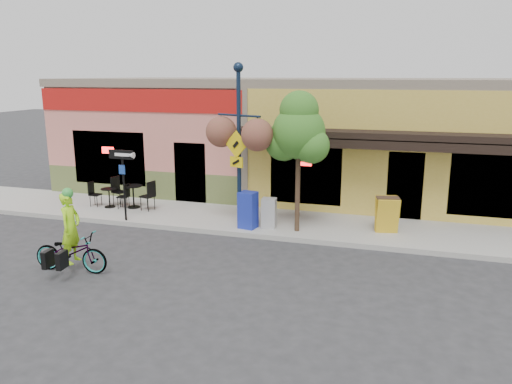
% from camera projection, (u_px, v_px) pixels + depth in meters
% --- Properties ---
extents(ground, '(90.00, 90.00, 0.00)m').
position_uv_depth(ground, '(239.00, 243.00, 14.13)').
color(ground, '#2D2D30').
rests_on(ground, ground).
extents(sidewalk, '(24.00, 3.00, 0.15)m').
position_uv_depth(sidewalk, '(259.00, 221.00, 15.97)').
color(sidewalk, '#9E9B93').
rests_on(sidewalk, ground).
extents(curb, '(24.00, 0.12, 0.15)m').
position_uv_depth(curb, '(245.00, 235.00, 14.62)').
color(curb, '#A8A59E').
rests_on(curb, ground).
extents(building, '(18.20, 8.20, 4.50)m').
position_uv_depth(building, '(297.00, 134.00, 20.60)').
color(building, '#D27668').
rests_on(building, ground).
extents(bicycle, '(1.91, 0.81, 0.98)m').
position_uv_depth(bicycle, '(71.00, 252.00, 11.99)').
color(bicycle, maroon).
rests_on(bicycle, ground).
extents(cyclist_rider, '(0.46, 0.66, 1.72)m').
position_uv_depth(cyclist_rider, '(71.00, 238.00, 11.89)').
color(cyclist_rider, '#B1FF1A').
rests_on(cyclist_rider, ground).
extents(lamp_post, '(1.67, 1.12, 4.86)m').
position_uv_depth(lamp_post, '(239.00, 147.00, 14.56)').
color(lamp_post, '#112037').
rests_on(lamp_post, sidewalk).
extents(one_way_sign, '(0.87, 0.22, 2.25)m').
position_uv_depth(one_way_sign, '(124.00, 186.00, 15.57)').
color(one_way_sign, black).
rests_on(one_way_sign, sidewalk).
extents(cafe_set_left, '(1.87, 1.23, 1.03)m').
position_uv_depth(cafe_set_left, '(133.00, 193.00, 17.20)').
color(cafe_set_left, black).
rests_on(cafe_set_left, sidewalk).
extents(cafe_set_right, '(1.46, 0.74, 0.87)m').
position_uv_depth(cafe_set_right, '(109.00, 195.00, 17.28)').
color(cafe_set_right, black).
rests_on(cafe_set_right, sidewalk).
extents(newspaper_box_blue, '(0.57, 0.53, 1.11)m').
position_uv_depth(newspaper_box_blue, '(248.00, 210.00, 14.92)').
color(newspaper_box_blue, '#1C2DAA').
rests_on(newspaper_box_blue, sidewalk).
extents(newspaper_box_grey, '(0.45, 0.42, 0.90)m').
position_uv_depth(newspaper_box_grey, '(269.00, 213.00, 14.99)').
color(newspaper_box_grey, '#A1A1A1').
rests_on(newspaper_box_grey, sidewalk).
extents(street_tree, '(1.65, 1.65, 4.13)m').
position_uv_depth(street_tree, '(298.00, 162.00, 14.28)').
color(street_tree, '#3D7A26').
rests_on(street_tree, sidewalk).
extents(sandwich_board, '(0.72, 0.59, 1.06)m').
position_uv_depth(sandwich_board, '(388.00, 216.00, 14.33)').
color(sandwich_board, gold).
rests_on(sandwich_board, sidewalk).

